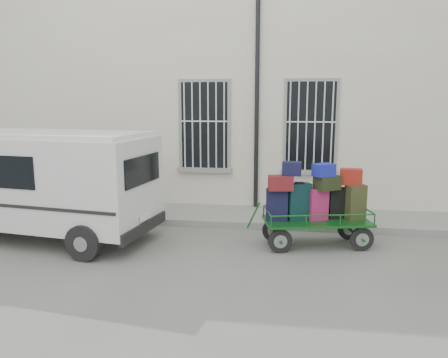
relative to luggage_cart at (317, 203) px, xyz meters
The scene contains 5 objects.
ground 2.52m from the luggage_cart, behind, with size 80.00×80.00×0.00m, color #61615D.
building 5.99m from the luggage_cart, 114.54° to the left, with size 24.00×5.15×6.00m.
sidewalk 3.04m from the luggage_cart, 142.35° to the left, with size 24.00×1.70×0.15m, color gray.
luggage_cart is the anchor object (origin of this frame).
van 5.56m from the luggage_cart, behind, with size 4.71×2.55×2.26m.
Camera 1 is at (1.68, -8.20, 2.88)m, focal length 35.00 mm.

